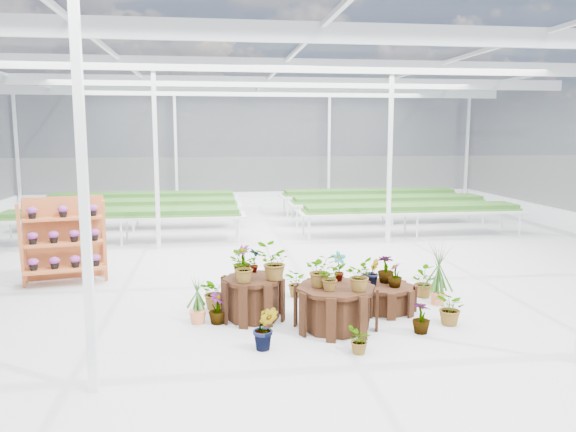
{
  "coord_description": "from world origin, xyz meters",
  "views": [
    {
      "loc": [
        -1.61,
        -10.27,
        2.91
      ],
      "look_at": [
        -0.16,
        0.52,
        1.3
      ],
      "focal_mm": 35.0,
      "sensor_mm": 36.0,
      "label": 1
    }
  ],
  "objects": [
    {
      "name": "plinth_low",
      "position": [
        1.18,
        -1.62,
        0.22
      ],
      "size": [
        1.07,
        1.07,
        0.43
      ],
      "primitive_type": "cylinder",
      "rotation": [
        0.0,
        0.0,
        -0.12
      ],
      "color": "#32190C",
      "rests_on": "ground"
    },
    {
      "name": "shelf_rack",
      "position": [
        -4.51,
        0.95,
        0.83
      ],
      "size": [
        1.71,
        1.15,
        1.67
      ],
      "primitive_type": null,
      "rotation": [
        0.0,
        0.0,
        0.21
      ],
      "color": "#A75227",
      "rests_on": "ground"
    },
    {
      "name": "greenhouse_shell",
      "position": [
        0.0,
        0.0,
        2.25
      ],
      "size": [
        18.0,
        24.0,
        4.5
      ],
      "primitive_type": null,
      "color": "white",
      "rests_on": "ground"
    },
    {
      "name": "plinth_tall",
      "position": [
        -1.02,
        -1.72,
        0.33
      ],
      "size": [
        1.28,
        1.28,
        0.67
      ],
      "primitive_type": "cylinder",
      "rotation": [
        0.0,
        0.0,
        0.41
      ],
      "color": "#32190C",
      "rests_on": "ground"
    },
    {
      "name": "plinth_mid",
      "position": [
        0.18,
        -2.32,
        0.32
      ],
      "size": [
        1.55,
        1.55,
        0.64
      ],
      "primitive_type": "cylinder",
      "rotation": [
        0.0,
        0.0,
        -0.32
      ],
      "color": "#32190C",
      "rests_on": "ground"
    },
    {
      "name": "steel_frame",
      "position": [
        0.0,
        0.0,
        2.25
      ],
      "size": [
        18.0,
        24.0,
        4.5
      ],
      "primitive_type": null,
      "color": "silver",
      "rests_on": "ground"
    },
    {
      "name": "ground_plane",
      "position": [
        0.0,
        0.0,
        0.0
      ],
      "size": [
        24.0,
        24.0,
        0.0
      ],
      "primitive_type": "plane",
      "color": "gray",
      "rests_on": "ground"
    },
    {
      "name": "nursery_plants",
      "position": [
        0.13,
        -1.74,
        0.54
      ],
      "size": [
        4.45,
        3.24,
        1.26
      ],
      "color": "#2B581D",
      "rests_on": "ground"
    },
    {
      "name": "nursery_benches",
      "position": [
        0.0,
        7.2,
        0.42
      ],
      "size": [
        16.0,
        7.0,
        0.84
      ],
      "primitive_type": null,
      "color": "silver",
      "rests_on": "ground"
    }
  ]
}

